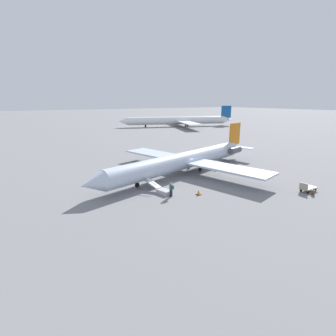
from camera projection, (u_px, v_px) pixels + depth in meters
The scene contains 8 objects.
ground_plane at pixel (183, 173), 40.65m from camera, with size 600.00×600.00×0.00m, color slate.
airplane_main at pixel (187, 160), 40.84m from camera, with size 34.23×26.71×6.85m.
airplane_far_right at pixel (179, 120), 113.10m from camera, with size 48.82×38.68×8.66m.
boarding_stairs at pixel (162, 190), 31.99m from camera, with size 2.01×4.14×1.70m.
passenger at pixel (171, 189), 30.58m from camera, with size 0.41×0.56×1.74m.
luggage_cart at pixel (308, 188), 32.46m from camera, with size 2.23×1.16×1.22m.
suitcase at pixel (313, 192), 31.30m from camera, with size 0.29×0.40×0.88m.
traffic_cone_near_stairs at pixel (199, 192), 31.40m from camera, with size 0.56×0.56×0.61m.
Camera 1 is at (22.64, 32.00, 11.02)m, focal length 28.00 mm.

